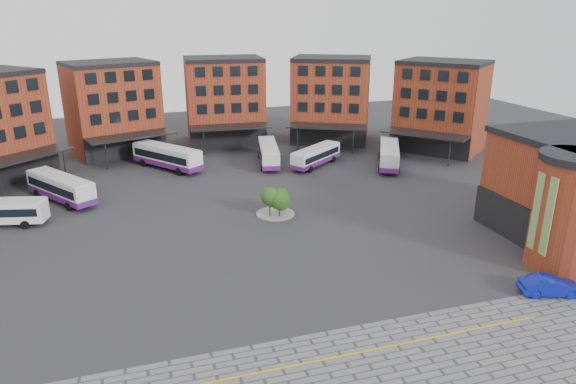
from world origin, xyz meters
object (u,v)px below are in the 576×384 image
object	(u,v)px
bus_b	(61,187)
bus_e	(316,156)
bus_d	(269,153)
blue_car	(550,286)
tree_island	(277,200)
bus_f	(389,154)
bus_c	(167,157)

from	to	relation	value
bus_b	bus_e	size ratio (longest dim) A/B	1.14
bus_d	blue_car	size ratio (longest dim) A/B	2.36
tree_island	bus_b	world-z (taller)	tree_island
bus_e	bus_f	xyz separation A→B (m)	(10.39, -3.28, 0.22)
bus_c	bus_d	bearing A→B (deg)	-44.39
tree_island	bus_c	distance (m)	24.80
bus_b	bus_e	xyz separation A→B (m)	(34.86, 5.10, -0.18)
bus_e	bus_d	bearing A→B (deg)	-153.16
bus_c	bus_d	distance (m)	15.02
bus_d	tree_island	bearing A→B (deg)	-91.53
bus_b	bus_c	bearing A→B (deg)	2.35
tree_island	bus_e	bearing A→B (deg)	57.63
bus_d	bus_e	bearing A→B (deg)	-14.54
bus_b	bus_f	bearing A→B (deg)	-32.39
bus_d	bus_e	world-z (taller)	bus_d
bus_b	blue_car	xyz separation A→B (m)	(40.25, -35.54, -0.95)
tree_island	bus_e	world-z (taller)	tree_island
bus_b	bus_e	distance (m)	35.23
tree_island	bus_e	size ratio (longest dim) A/B	0.46
tree_island	bus_f	distance (m)	25.74
bus_d	bus_e	distance (m)	7.21
blue_car	tree_island	bearing A→B (deg)	53.47
bus_d	bus_f	distance (m)	18.06
tree_island	bus_d	world-z (taller)	tree_island
bus_c	bus_d	xyz separation A→B (m)	(14.89, -1.96, -0.15)
bus_c	bus_f	xyz separation A→B (m)	(31.78, -8.35, -0.06)
blue_car	bus_f	bearing A→B (deg)	10.41
bus_b	bus_d	world-z (taller)	bus_b
bus_d	blue_car	world-z (taller)	bus_d
bus_b	bus_c	xyz separation A→B (m)	(13.47, 10.16, 0.11)
bus_f	bus_e	bearing A→B (deg)	-170.41
tree_island	blue_car	size ratio (longest dim) A/B	0.92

